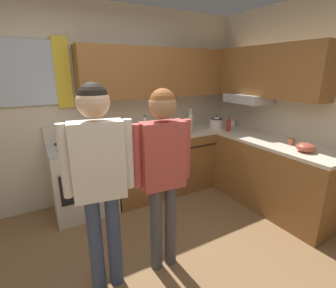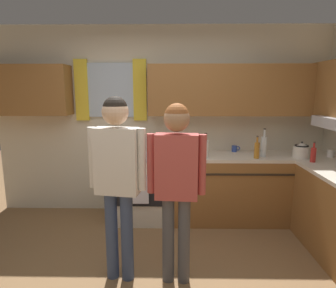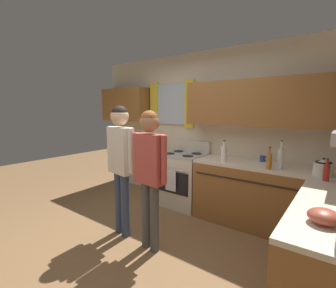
% 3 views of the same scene
% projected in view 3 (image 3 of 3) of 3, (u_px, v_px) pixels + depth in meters
% --- Properties ---
extents(ground_plane, '(12.00, 12.00, 0.00)m').
position_uv_depth(ground_plane, '(125.00, 249.00, 2.86)').
color(ground_plane, olive).
extents(back_wall_unit, '(4.60, 0.42, 2.60)m').
position_uv_depth(back_wall_unit, '(206.00, 120.00, 4.05)').
color(back_wall_unit, beige).
rests_on(back_wall_unit, ground).
extents(kitchen_counter_run, '(2.12, 2.24, 0.90)m').
position_uv_depth(kitchen_counter_run, '(291.00, 217.00, 2.70)').
color(kitchen_counter_run, brown).
rests_on(kitchen_counter_run, ground).
extents(stove_oven, '(0.73, 0.67, 1.10)m').
position_uv_depth(stove_oven, '(183.00, 179.00, 4.14)').
color(stove_oven, beige).
rests_on(stove_oven, ground).
extents(bottle_sauce_red, '(0.06, 0.06, 0.25)m').
position_uv_depth(bottle_sauce_red, '(326.00, 172.00, 2.53)').
color(bottle_sauce_red, red).
rests_on(bottle_sauce_red, kitchen_counter_run).
extents(bottle_oil_amber, '(0.06, 0.06, 0.29)m').
position_uv_depth(bottle_oil_amber, '(269.00, 160.00, 3.03)').
color(bottle_oil_amber, '#B27223').
rests_on(bottle_oil_amber, kitchen_counter_run).
extents(bottle_tall_clear, '(0.07, 0.07, 0.37)m').
position_uv_depth(bottle_tall_clear, '(281.00, 158.00, 3.04)').
color(bottle_tall_clear, silver).
rests_on(bottle_tall_clear, kitchen_counter_run).
extents(bottle_milk_white, '(0.08, 0.08, 0.31)m').
position_uv_depth(bottle_milk_white, '(224.00, 154.00, 3.44)').
color(bottle_milk_white, white).
rests_on(bottle_milk_white, kitchen_counter_run).
extents(mug_cobalt_blue, '(0.11, 0.07, 0.08)m').
position_uv_depth(mug_cobalt_blue, '(263.00, 159.00, 3.47)').
color(mug_cobalt_blue, '#2D479E').
rests_on(mug_cobalt_blue, kitchen_counter_run).
extents(stovetop_kettle, '(0.27, 0.20, 0.21)m').
position_uv_depth(stovetop_kettle, '(323.00, 167.00, 2.73)').
color(stovetop_kettle, silver).
rests_on(stovetop_kettle, kitchen_counter_run).
extents(mixing_bowl, '(0.20, 0.20, 0.10)m').
position_uv_depth(mixing_bowl, '(324.00, 217.00, 1.59)').
color(mixing_bowl, '#B24C38').
rests_on(mixing_bowl, kitchen_counter_run).
extents(adult_left, '(0.52, 0.23, 1.70)m').
position_uv_depth(adult_left, '(121.00, 155.00, 3.07)').
color(adult_left, '#38476B').
rests_on(adult_left, ground).
extents(adult_in_plaid, '(0.51, 0.22, 1.64)m').
position_uv_depth(adult_in_plaid, '(150.00, 164.00, 2.74)').
color(adult_in_plaid, '#4C4C51').
rests_on(adult_in_plaid, ground).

